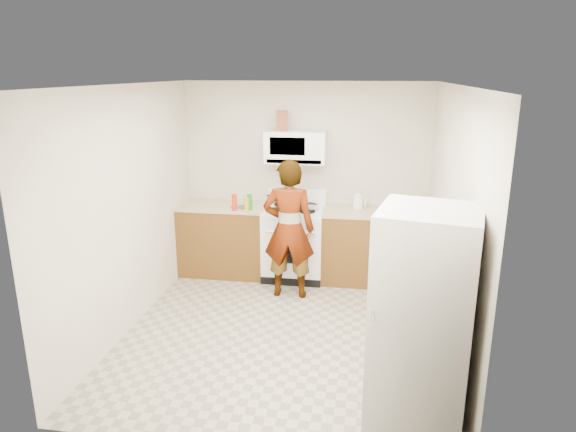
% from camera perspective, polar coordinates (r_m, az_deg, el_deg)
% --- Properties ---
extents(floor, '(3.60, 3.60, 0.00)m').
position_cam_1_polar(floor, '(5.51, -0.54, -12.58)').
color(floor, gray).
rests_on(floor, ground).
extents(back_wall, '(3.20, 0.02, 2.50)m').
position_cam_1_polar(back_wall, '(6.76, 1.91, 4.13)').
color(back_wall, beige).
rests_on(back_wall, floor).
extents(right_wall, '(0.02, 3.60, 2.50)m').
position_cam_1_polar(right_wall, '(5.04, 17.57, -0.74)').
color(right_wall, beige).
rests_on(right_wall, floor).
extents(cabinet_left, '(1.12, 0.62, 0.90)m').
position_cam_1_polar(cabinet_left, '(6.89, -7.09, -2.66)').
color(cabinet_left, brown).
rests_on(cabinet_left, floor).
extents(counter_left, '(1.14, 0.64, 0.03)m').
position_cam_1_polar(counter_left, '(6.75, -7.22, 1.10)').
color(counter_left, tan).
rests_on(counter_left, cabinet_left).
extents(cabinet_right, '(0.80, 0.62, 0.90)m').
position_cam_1_polar(cabinet_right, '(6.64, 7.38, -3.39)').
color(cabinet_right, brown).
rests_on(cabinet_right, floor).
extents(counter_right, '(0.82, 0.64, 0.03)m').
position_cam_1_polar(counter_right, '(6.50, 7.52, 0.50)').
color(counter_right, tan).
rests_on(counter_right, cabinet_right).
extents(gas_range, '(0.76, 0.65, 1.13)m').
position_cam_1_polar(gas_range, '(6.68, 0.68, -2.81)').
color(gas_range, white).
rests_on(gas_range, floor).
extents(microwave, '(0.76, 0.38, 0.40)m').
position_cam_1_polar(microwave, '(6.52, 0.88, 7.71)').
color(microwave, white).
rests_on(microwave, back_wall).
extents(person, '(0.62, 0.42, 1.66)m').
position_cam_1_polar(person, '(6.01, 0.10, -1.49)').
color(person, tan).
rests_on(person, floor).
extents(fridge, '(0.83, 0.83, 1.70)m').
position_cam_1_polar(fridge, '(4.00, 14.73, -11.08)').
color(fridge, beige).
rests_on(fridge, floor).
extents(kettle, '(0.17, 0.17, 0.16)m').
position_cam_1_polar(kettle, '(6.58, 7.80, 1.55)').
color(kettle, silver).
rests_on(kettle, counter_right).
extents(jug, '(0.16, 0.16, 0.24)m').
position_cam_1_polar(jug, '(6.52, -0.67, 10.55)').
color(jug, maroon).
rests_on(jug, microwave).
extents(saucepan, '(0.26, 0.26, 0.11)m').
position_cam_1_polar(saucepan, '(6.71, -0.56, 1.92)').
color(saucepan, silver).
rests_on(saucepan, gas_range).
extents(tray, '(0.26, 0.17, 0.05)m').
position_cam_1_polar(tray, '(6.47, 2.28, 0.90)').
color(tray, white).
rests_on(tray, gas_range).
extents(bottle_spray, '(0.07, 0.07, 0.21)m').
position_cam_1_polar(bottle_spray, '(6.43, -5.98, 1.51)').
color(bottle_spray, red).
rests_on(bottle_spray, counter_left).
extents(bottle_hot_sauce, '(0.07, 0.07, 0.17)m').
position_cam_1_polar(bottle_hot_sauce, '(6.42, -4.64, 1.32)').
color(bottle_hot_sauce, orange).
rests_on(bottle_hot_sauce, counter_left).
extents(bottle_green_cap, '(0.07, 0.07, 0.20)m').
position_cam_1_polar(bottle_green_cap, '(6.45, -4.28, 1.56)').
color(bottle_green_cap, '#167C16').
rests_on(bottle_green_cap, counter_left).
extents(pot_lid, '(0.30, 0.30, 0.01)m').
position_cam_1_polar(pot_lid, '(6.58, -5.28, 0.99)').
color(pot_lid, silver).
rests_on(pot_lid, counter_left).
extents(broom, '(0.16, 0.23, 1.20)m').
position_cam_1_polar(broom, '(5.89, 16.16, -4.79)').
color(broom, white).
rests_on(broom, floor).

